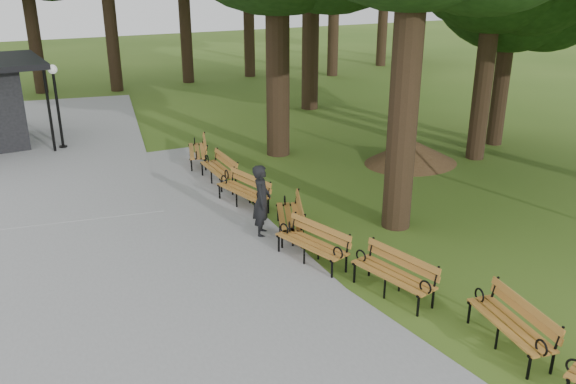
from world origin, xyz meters
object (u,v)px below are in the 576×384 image
dirt_mound (411,151)px  bench_7 (197,151)px  bench_4 (289,217)px  bench_5 (243,191)px  bench_3 (312,244)px  bench_2 (393,275)px  bench_1 (510,325)px  person (262,201)px  lamp_post (55,89)px  bench_6 (218,170)px

dirt_mound → bench_7: (-6.32, 3.16, 0.04)m
bench_4 → bench_5: same height
bench_3 → bench_4: (0.25, 1.54, 0.00)m
bench_2 → bench_4: same height
dirt_mound → bench_1: bearing=-119.3°
person → bench_3: size_ratio=0.94×
lamp_post → dirt_mound: lamp_post is taller
person → bench_3: 1.88m
person → bench_4: 0.79m
bench_4 → dirt_mound: bearing=140.1°
lamp_post → bench_3: 12.39m
dirt_mound → bench_6: bearing=170.6°
dirt_mound → bench_1: (-4.99, -8.88, 0.04)m
person → bench_6: 3.96m
person → bench_4: size_ratio=0.94×
bench_1 → bench_7: (-1.33, 12.03, 0.00)m
lamp_post → bench_6: bearing=-59.1°
lamp_post → bench_5: size_ratio=1.57×
bench_5 → bench_7: size_ratio=1.00×
bench_3 → bench_6: 5.71m
bench_7 → bench_3: bearing=16.1°
bench_2 → bench_6: same height
person → bench_5: size_ratio=0.94×
person → bench_2: 3.90m
bench_6 → bench_7: same height
bench_1 → lamp_post: bearing=-152.3°
dirt_mound → bench_6: size_ratio=1.41×
bench_1 → bench_3: size_ratio=1.00×
dirt_mound → bench_4: bearing=-153.3°
bench_1 → bench_3: same height
dirt_mound → bench_4: bench_4 is taller
bench_2 → bench_3: 2.06m
person → bench_3: (0.35, -1.79, -0.45)m
dirt_mound → bench_3: bench_3 is taller
bench_5 → bench_6: size_ratio=1.00×
bench_4 → bench_7: size_ratio=1.00×
bench_3 → bench_1: bearing=3.2°
bench_6 → bench_7: 2.10m
bench_3 → dirt_mound: bearing=110.3°
bench_2 → bench_6: 7.67m
dirt_mound → bench_6: (-6.39, 1.06, 0.04)m
bench_2 → bench_7: size_ratio=1.00×
bench_6 → bench_1: bearing=8.4°
person → dirt_mound: (6.78, 2.85, -0.49)m
person → bench_7: size_ratio=0.94×
lamp_post → bench_1: bearing=-72.6°
bench_3 → bench_4: bearing=155.3°
person → bench_7: bearing=26.1°
bench_1 → bench_7: bearing=-163.5°
person → dirt_mound: bearing=-36.7°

